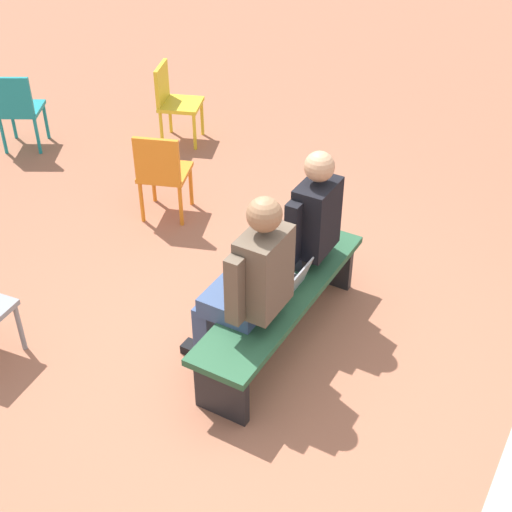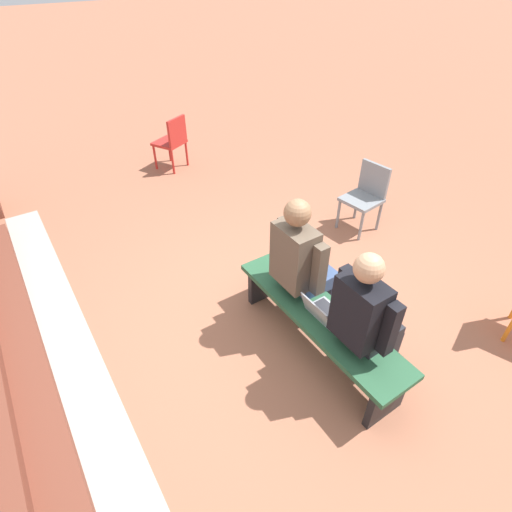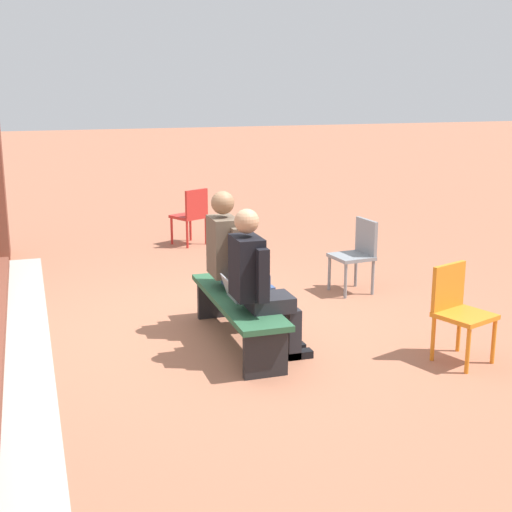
{
  "view_description": "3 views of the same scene",
  "coord_description": "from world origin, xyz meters",
  "px_view_note": "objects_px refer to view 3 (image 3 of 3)",
  "views": [
    {
      "loc": [
        3.09,
        1.66,
        3.51
      ],
      "look_at": [
        -0.13,
        -0.19,
        0.84
      ],
      "focal_mm": 50.0,
      "sensor_mm": 36.0,
      "label": 1
    },
    {
      "loc": [
        -2.0,
        1.66,
        2.89
      ],
      "look_at": [
        0.04,
        0.3,
        0.98
      ],
      "focal_mm": 28.0,
      "sensor_mm": 36.0,
      "label": 2
    },
    {
      "loc": [
        -6.31,
        1.66,
        2.38
      ],
      "look_at": [
        -0.57,
        -0.2,
        0.89
      ],
      "focal_mm": 50.0,
      "sensor_mm": 36.0,
      "label": 3
    }
  ],
  "objects_px": {
    "bench": "(238,307)",
    "person_adult": "(234,258)",
    "plastic_chair_far_right": "(458,307)",
    "plastic_chair_far_left": "(192,213)",
    "laptop": "(238,294)",
    "person_student": "(259,280)",
    "plastic_chair_by_pillar": "(357,251)"
  },
  "relations": [
    {
      "from": "bench",
      "to": "person_adult",
      "type": "xyz_separation_m",
      "value": [
        0.33,
        -0.07,
        0.38
      ]
    },
    {
      "from": "plastic_chair_far_right",
      "to": "plastic_chair_far_left",
      "type": "bearing_deg",
      "value": 13.2
    },
    {
      "from": "person_adult",
      "to": "plastic_chair_far_left",
      "type": "distance_m",
      "value": 3.81
    },
    {
      "from": "person_adult",
      "to": "laptop",
      "type": "height_order",
      "value": "person_adult"
    },
    {
      "from": "person_student",
      "to": "laptop",
      "type": "xyz_separation_m",
      "value": [
        0.37,
        0.08,
        -0.22
      ]
    },
    {
      "from": "bench",
      "to": "plastic_chair_far_left",
      "type": "distance_m",
      "value": 4.14
    },
    {
      "from": "laptop",
      "to": "plastic_chair_far_right",
      "type": "bearing_deg",
      "value": -117.66
    },
    {
      "from": "person_adult",
      "to": "bench",
      "type": "bearing_deg",
      "value": 168.17
    },
    {
      "from": "person_adult",
      "to": "plastic_chair_far_right",
      "type": "relative_size",
      "value": 1.65
    },
    {
      "from": "bench",
      "to": "plastic_chair_far_right",
      "type": "xyz_separation_m",
      "value": [
        -0.95,
        -1.7,
        0.13
      ]
    },
    {
      "from": "plastic_chair_far_left",
      "to": "bench",
      "type": "bearing_deg",
      "value": 172.85
    },
    {
      "from": "laptop",
      "to": "plastic_chair_far_right",
      "type": "relative_size",
      "value": 0.38
    },
    {
      "from": "person_student",
      "to": "plastic_chair_far_left",
      "type": "xyz_separation_m",
      "value": [
        4.53,
        -0.45,
        -0.24
      ]
    },
    {
      "from": "laptop",
      "to": "plastic_chair_by_pillar",
      "type": "bearing_deg",
      "value": -55.32
    },
    {
      "from": "bench",
      "to": "plastic_chair_by_pillar",
      "type": "bearing_deg",
      "value": -56.18
    },
    {
      "from": "plastic_chair_far_right",
      "to": "person_adult",
      "type": "bearing_deg",
      "value": 51.93
    },
    {
      "from": "bench",
      "to": "plastic_chair_by_pillar",
      "type": "height_order",
      "value": "plastic_chair_by_pillar"
    },
    {
      "from": "person_adult",
      "to": "laptop",
      "type": "xyz_separation_m",
      "value": [
        -0.38,
        0.08,
        -0.23
      ]
    },
    {
      "from": "person_adult",
      "to": "plastic_chair_far_left",
      "type": "bearing_deg",
      "value": -6.74
    },
    {
      "from": "plastic_chair_far_right",
      "to": "plastic_chair_by_pillar",
      "type": "distance_m",
      "value": 2.14
    },
    {
      "from": "person_student",
      "to": "laptop",
      "type": "bearing_deg",
      "value": 12.15
    },
    {
      "from": "plastic_chair_far_right",
      "to": "person_student",
      "type": "bearing_deg",
      "value": 72.06
    },
    {
      "from": "person_student",
      "to": "person_adult",
      "type": "distance_m",
      "value": 0.75
    },
    {
      "from": "bench",
      "to": "plastic_chair_by_pillar",
      "type": "xyz_separation_m",
      "value": [
        1.2,
        -1.78,
        0.13
      ]
    },
    {
      "from": "bench",
      "to": "plastic_chair_by_pillar",
      "type": "distance_m",
      "value": 2.15
    },
    {
      "from": "bench",
      "to": "person_student",
      "type": "bearing_deg",
      "value": -170.81
    },
    {
      "from": "person_student",
      "to": "plastic_chair_far_right",
      "type": "distance_m",
      "value": 1.73
    },
    {
      "from": "bench",
      "to": "plastic_chair_far_left",
      "type": "relative_size",
      "value": 2.14
    },
    {
      "from": "bench",
      "to": "laptop",
      "type": "bearing_deg",
      "value": 165.78
    },
    {
      "from": "bench",
      "to": "person_student",
      "type": "distance_m",
      "value": 0.56
    },
    {
      "from": "bench",
      "to": "plastic_chair_by_pillar",
      "type": "relative_size",
      "value": 2.14
    },
    {
      "from": "bench",
      "to": "laptop",
      "type": "distance_m",
      "value": 0.15
    }
  ]
}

